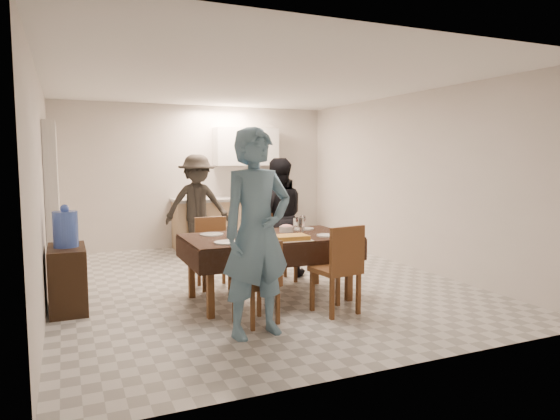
{
  "coord_description": "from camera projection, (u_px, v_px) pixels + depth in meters",
  "views": [
    {
      "loc": [
        -2.28,
        -6.09,
        1.64
      ],
      "look_at": [
        0.24,
        -0.3,
        0.98
      ],
      "focal_mm": 32.0,
      "sensor_mm": 36.0,
      "label": 1
    }
  ],
  "objects": [
    {
      "name": "floor",
      "position": [
        255.0,
        282.0,
        6.63
      ],
      "size": [
        5.0,
        6.0,
        0.02
      ],
      "primitive_type": "cube",
      "color": "beige",
      "rests_on": "ground"
    },
    {
      "name": "ceiling",
      "position": [
        253.0,
        82.0,
        6.36
      ],
      "size": [
        5.0,
        6.0,
        0.02
      ],
      "primitive_type": "cube",
      "color": "white",
      "rests_on": "wall_back"
    },
    {
      "name": "wall_back",
      "position": [
        197.0,
        176.0,
        9.23
      ],
      "size": [
        5.0,
        0.02,
        2.6
      ],
      "primitive_type": "cube",
      "color": "silver",
      "rests_on": "floor"
    },
    {
      "name": "wall_front",
      "position": [
        393.0,
        204.0,
        3.76
      ],
      "size": [
        5.0,
        0.02,
        2.6
      ],
      "primitive_type": "cube",
      "color": "silver",
      "rests_on": "floor"
    },
    {
      "name": "wall_left",
      "position": [
        42.0,
        189.0,
        5.5
      ],
      "size": [
        0.02,
        6.0,
        2.6
      ],
      "primitive_type": "cube",
      "color": "silver",
      "rests_on": "floor"
    },
    {
      "name": "wall_right",
      "position": [
        410.0,
        181.0,
        7.48
      ],
      "size": [
        0.02,
        6.0,
        2.6
      ],
      "primitive_type": "cube",
      "color": "silver",
      "rests_on": "floor"
    },
    {
      "name": "stub_partition",
      "position": [
        53.0,
        202.0,
        6.66
      ],
      "size": [
        0.15,
        1.4,
        2.1
      ],
      "primitive_type": "cube",
      "color": "silver",
      "rests_on": "floor"
    },
    {
      "name": "kitchen_base_cabinet",
      "position": [
        234.0,
        223.0,
        9.27
      ],
      "size": [
        2.2,
        0.6,
        0.86
      ],
      "primitive_type": "cube",
      "color": "tan",
      "rests_on": "floor"
    },
    {
      "name": "kitchen_worktop",
      "position": [
        234.0,
        199.0,
        9.22
      ],
      "size": [
        2.24,
        0.64,
        0.05
      ],
      "primitive_type": "cube",
      "color": "#9E9E99",
      "rests_on": "kitchen_base_cabinet"
    },
    {
      "name": "upper_cabinet",
      "position": [
        246.0,
        147.0,
        9.37
      ],
      "size": [
        1.2,
        0.34,
        0.7
      ],
      "primitive_type": "cube",
      "color": "white",
      "rests_on": "wall_back"
    },
    {
      "name": "dining_table",
      "position": [
        269.0,
        239.0,
        5.76
      ],
      "size": [
        1.93,
        1.13,
        0.75
      ],
      "rotation": [
        0.0,
        0.0,
        -0.01
      ],
      "color": "black",
      "rests_on": "floor"
    },
    {
      "name": "chair_near_left",
      "position": [
        259.0,
        275.0,
        4.85
      ],
      "size": [
        0.47,
        0.48,
        0.45
      ],
      "rotation": [
        0.0,
        0.0,
        0.28
      ],
      "color": "brown",
      "rests_on": "floor"
    },
    {
      "name": "chair_near_right",
      "position": [
        340.0,
        260.0,
        5.19
      ],
      "size": [
        0.49,
        0.49,
        0.51
      ],
      "rotation": [
        0.0,
        0.0,
        0.14
      ],
      "color": "brown",
      "rests_on": "floor"
    },
    {
      "name": "chair_far_left",
      "position": [
        216.0,
        247.0,
        6.21
      ],
      "size": [
        0.43,
        0.43,
        0.48
      ],
      "rotation": [
        0.0,
        0.0,
        3.08
      ],
      "color": "brown",
      "rests_on": "floor"
    },
    {
      "name": "chair_far_right",
      "position": [
        282.0,
        241.0,
        6.56
      ],
      "size": [
        0.41,
        0.41,
        0.48
      ],
      "rotation": [
        0.0,
        0.0,
        3.16
      ],
      "color": "brown",
      "rests_on": "floor"
    },
    {
      "name": "console",
      "position": [
        68.0,
        279.0,
        5.37
      ],
      "size": [
        0.38,
        0.75,
        0.69
      ],
      "primitive_type": "cube",
      "color": "black",
      "rests_on": "floor"
    },
    {
      "name": "water_jug",
      "position": [
        65.0,
        229.0,
        5.31
      ],
      "size": [
        0.26,
        0.26,
        0.38
      ],
      "primitive_type": "cylinder",
      "color": "#4567C9",
      "rests_on": "console"
    },
    {
      "name": "wine_bottle",
      "position": [
        264.0,
        222.0,
        5.77
      ],
      "size": [
        0.08,
        0.08,
        0.31
      ],
      "primitive_type": null,
      "color": "black",
      "rests_on": "dining_table"
    },
    {
      "name": "water_pitcher",
      "position": [
        298.0,
        226.0,
        5.84
      ],
      "size": [
        0.13,
        0.13,
        0.19
      ],
      "primitive_type": "cylinder",
      "color": "white",
      "rests_on": "dining_table"
    },
    {
      "name": "savoury_tart",
      "position": [
        291.0,
        238.0,
        5.45
      ],
      "size": [
        0.45,
        0.35,
        0.05
      ],
      "primitive_type": "cube",
      "rotation": [
        0.0,
        0.0,
        -0.07
      ],
      "color": "gold",
      "rests_on": "dining_table"
    },
    {
      "name": "salad_bowl",
      "position": [
        286.0,
        229.0,
        6.04
      ],
      "size": [
        0.18,
        0.18,
        0.07
      ],
      "primitive_type": "cylinder",
      "color": "silver",
      "rests_on": "dining_table"
    },
    {
      "name": "mushroom_dish",
      "position": [
        257.0,
        231.0,
        5.99
      ],
      "size": [
        0.2,
        0.2,
        0.04
      ],
      "primitive_type": "cylinder",
      "color": "silver",
      "rests_on": "dining_table"
    },
    {
      "name": "wine_glass_a",
      "position": [
        230.0,
        233.0,
        5.3
      ],
      "size": [
        0.08,
        0.08,
        0.19
      ],
      "primitive_type": null,
      "color": "white",
      "rests_on": "dining_table"
    },
    {
      "name": "wine_glass_b",
      "position": [
        303.0,
        222.0,
        6.19
      ],
      "size": [
        0.09,
        0.09,
        0.19
      ],
      "primitive_type": null,
      "color": "white",
      "rests_on": "dining_table"
    },
    {
      "name": "wine_glass_c",
      "position": [
        244.0,
        225.0,
        5.94
      ],
      "size": [
        0.09,
        0.09,
        0.19
      ],
      "primitive_type": null,
      "color": "white",
      "rests_on": "dining_table"
    },
    {
      "name": "plate_near_left",
      "position": [
        227.0,
        242.0,
        5.24
      ],
      "size": [
        0.27,
        0.27,
        0.02
      ],
      "primitive_type": "cylinder",
      "color": "silver",
      "rests_on": "dining_table"
    },
    {
      "name": "plate_near_right",
      "position": [
        327.0,
        235.0,
        5.72
      ],
      "size": [
        0.25,
        0.25,
        0.01
      ],
      "primitive_type": "cylinder",
      "color": "silver",
      "rests_on": "dining_table"
    },
    {
      "name": "plate_far_left",
      "position": [
        212.0,
        234.0,
        5.79
      ],
      "size": [
        0.27,
        0.27,
        0.02
      ],
      "primitive_type": "cylinder",
      "color": "silver",
      "rests_on": "dining_table"
    },
    {
      "name": "plate_far_right",
      "position": [
        304.0,
        229.0,
        6.27
      ],
      "size": [
        0.24,
        0.24,
        0.01
      ],
      "primitive_type": "cylinder",
      "color": "silver",
      "rests_on": "dining_table"
    },
    {
      "name": "microwave",
      "position": [
        275.0,
        188.0,
        9.53
      ],
      "size": [
        0.58,
        0.39,
        0.32
      ],
      "primitive_type": "imported",
      "rotation": [
        0.0,
        0.0,
        3.14
      ],
      "color": "white",
      "rests_on": "kitchen_worktop"
    },
    {
      "name": "person_near",
      "position": [
        257.0,
        233.0,
        4.56
      ],
      "size": [
        0.77,
        0.57,
        1.92
      ],
      "primitive_type": "imported",
      "rotation": [
        0.0,
        0.0,
        0.16
      ],
      "color": "slate",
      "rests_on": "floor"
    },
    {
      "name": "person_far",
      "position": [
        277.0,
        217.0,
        6.92
      ],
      "size": [
        0.95,
        0.83,
        1.64
      ],
      "primitive_type": "imported",
      "rotation": [
        0.0,
        0.0,
        2.84
      ],
      "color": "black",
      "rests_on": "floor"
    },
    {
      "name": "person_kitchen",
      "position": [
        197.0,
        205.0,
        8.5
      ],
      "size": [
        1.1,
        0.63,
        1.7
      ],
      "primitive_type": "imported",
      "color": "black",
      "rests_on": "floor"
    }
  ]
}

